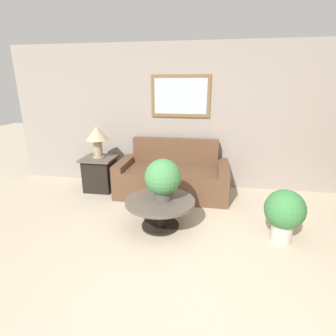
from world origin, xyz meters
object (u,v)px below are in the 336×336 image
at_px(coffee_table, 160,207).
at_px(side_table, 100,173).
at_px(table_lamp, 97,136).
at_px(potted_plant_on_table, 163,178).
at_px(potted_plant_floor, 284,212).
at_px(couch_main, 173,177).

xyz_separation_m(coffee_table, side_table, (-1.37, 1.16, 0.02)).
bearing_deg(coffee_table, table_lamp, 139.68).
height_order(side_table, potted_plant_on_table, potted_plant_on_table).
distance_m(side_table, potted_plant_on_table, 1.84).
height_order(table_lamp, potted_plant_floor, table_lamp).
bearing_deg(side_table, coffee_table, -40.32).
height_order(couch_main, table_lamp, table_lamp).
relative_size(coffee_table, potted_plant_on_table, 1.69).
relative_size(table_lamp, potted_plant_floor, 0.83).
relative_size(coffee_table, side_table, 1.52).
relative_size(coffee_table, potted_plant_floor, 1.39).
distance_m(couch_main, coffee_table, 1.17).
bearing_deg(potted_plant_on_table, couch_main, 91.94).
bearing_deg(table_lamp, coffee_table, -40.32).
height_order(couch_main, side_table, couch_main).
distance_m(couch_main, table_lamp, 1.53).
relative_size(side_table, table_lamp, 1.10).
height_order(table_lamp, potted_plant_on_table, table_lamp).
xyz_separation_m(side_table, table_lamp, (-0.00, 0.00, 0.70)).
relative_size(table_lamp, potted_plant_on_table, 1.01).
xyz_separation_m(potted_plant_on_table, potted_plant_floor, (1.54, -0.12, -0.31)).
xyz_separation_m(coffee_table, potted_plant_on_table, (0.03, 0.03, 0.41)).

